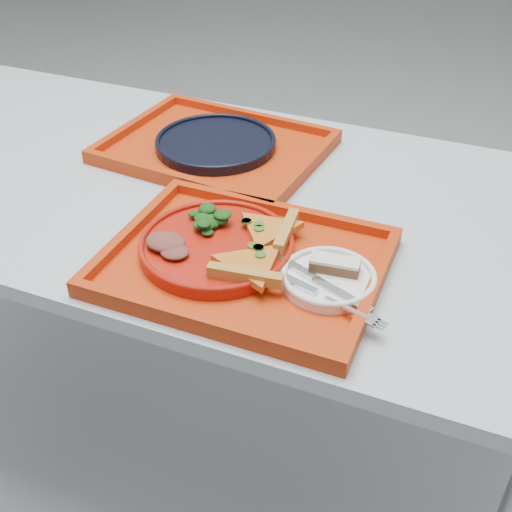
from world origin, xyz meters
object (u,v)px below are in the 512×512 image
at_px(dinner_plate, 217,247).
at_px(navy_plate, 216,144).
at_px(tray_main, 244,265).
at_px(dessert_bar, 335,265).
at_px(tray_far, 216,150).

distance_m(dinner_plate, navy_plate, 0.39).
height_order(tray_main, dinner_plate, dinner_plate).
xyz_separation_m(tray_main, navy_plate, (-0.22, 0.36, 0.01)).
bearing_deg(dinner_plate, dessert_bar, 2.84).
distance_m(tray_main, dinner_plate, 0.06).
relative_size(tray_far, navy_plate, 1.73).
distance_m(tray_far, dessert_bar, 0.50).
height_order(dinner_plate, navy_plate, dinner_plate).
xyz_separation_m(tray_main, tray_far, (-0.22, 0.36, 0.00)).
xyz_separation_m(dinner_plate, dessert_bar, (0.20, 0.01, 0.02)).
distance_m(tray_main, navy_plate, 0.42).
xyz_separation_m(tray_far, navy_plate, (0.00, 0.00, 0.01)).
xyz_separation_m(tray_far, dinner_plate, (0.17, -0.35, 0.02)).
xyz_separation_m(tray_far, dessert_bar, (0.37, -0.34, 0.03)).
bearing_deg(tray_main, tray_far, 121.77).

